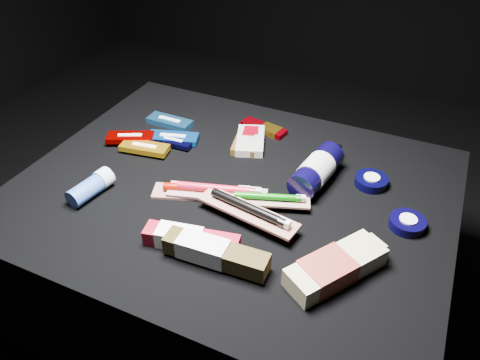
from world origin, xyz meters
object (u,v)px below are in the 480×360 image
at_px(toothpaste_carton_red, 187,239).
at_px(bodywash_bottle, 334,268).
at_px(lotion_bottle, 316,170).
at_px(deodorant_stick, 91,187).

bearing_deg(toothpaste_carton_red, bodywash_bottle, -2.00).
relative_size(lotion_bottle, toothpaste_carton_red, 1.11).
height_order(lotion_bottle, deodorant_stick, lotion_bottle).
xyz_separation_m(bodywash_bottle, deodorant_stick, (-0.56, 0.00, 0.00)).
distance_m(deodorant_stick, toothpaste_carton_red, 0.28).
relative_size(bodywash_bottle, toothpaste_carton_red, 1.05).
height_order(lotion_bottle, toothpaste_carton_red, lotion_bottle).
xyz_separation_m(lotion_bottle, toothpaste_carton_red, (-0.17, -0.31, -0.02)).
distance_m(bodywash_bottle, deodorant_stick, 0.56).
relative_size(deodorant_stick, toothpaste_carton_red, 0.59).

